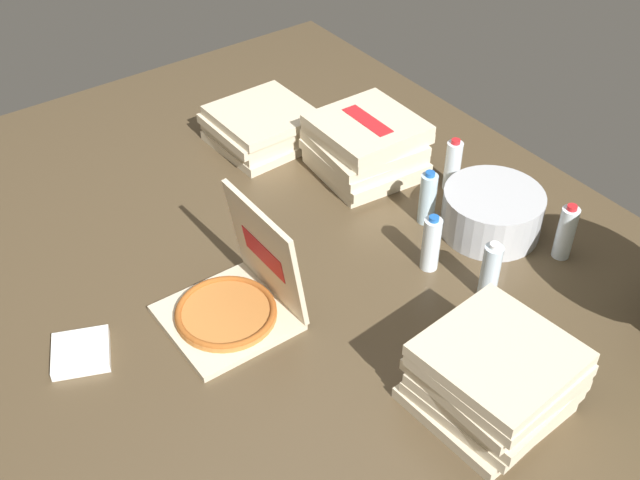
# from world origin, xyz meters

# --- Properties ---
(ground_plane) EXTENTS (3.20, 2.40, 0.02)m
(ground_plane) POSITION_xyz_m (0.00, 0.00, -0.01)
(ground_plane) COLOR #4C3D28
(open_pizza_box) EXTENTS (0.36, 0.37, 0.38)m
(open_pizza_box) POSITION_xyz_m (0.01, -0.22, 0.07)
(open_pizza_box) COLOR beige
(open_pizza_box) RESTS_ON ground_plane
(pizza_stack_left_near) EXTENTS (0.40, 0.41, 0.22)m
(pizza_stack_left_near) POSITION_xyz_m (0.71, 0.16, 0.11)
(pizza_stack_left_near) COLOR beige
(pizza_stack_left_near) RESTS_ON ground_plane
(pizza_stack_right_mid) EXTENTS (0.40, 0.40, 0.22)m
(pizza_stack_right_mid) POSITION_xyz_m (-0.37, 0.58, 0.11)
(pizza_stack_right_mid) COLOR beige
(pizza_stack_right_mid) RESTS_ON ground_plane
(pizza_stack_left_far) EXTENTS (0.38, 0.38, 0.15)m
(pizza_stack_left_far) POSITION_xyz_m (-0.77, 0.37, 0.07)
(pizza_stack_left_far) COLOR beige
(pizza_stack_left_far) RESTS_ON ground_plane
(ice_bucket) EXTENTS (0.35, 0.35, 0.16)m
(ice_bucket) POSITION_xyz_m (0.17, 0.71, 0.08)
(ice_bucket) COLOR #B7BABF
(ice_bucket) RESTS_ON ground_plane
(water_bottle_0) EXTENTS (0.06, 0.06, 0.21)m
(water_bottle_0) POSITION_xyz_m (-0.00, 0.56, 0.10)
(water_bottle_0) COLOR silver
(water_bottle_0) RESTS_ON ground_plane
(water_bottle_1) EXTENTS (0.06, 0.06, 0.21)m
(water_bottle_1) POSITION_xyz_m (0.19, 0.41, 0.10)
(water_bottle_1) COLOR white
(water_bottle_1) RESTS_ON ground_plane
(water_bottle_2) EXTENTS (0.06, 0.06, 0.21)m
(water_bottle_2) POSITION_xyz_m (0.41, 0.81, 0.10)
(water_bottle_2) COLOR white
(water_bottle_2) RESTS_ON ground_plane
(water_bottle_3) EXTENTS (0.06, 0.06, 0.21)m
(water_bottle_3) POSITION_xyz_m (0.40, 0.47, 0.10)
(water_bottle_3) COLOR silver
(water_bottle_3) RESTS_ON ground_plane
(water_bottle_4) EXTENTS (0.06, 0.06, 0.21)m
(water_bottle_4) POSITION_xyz_m (-0.10, 0.78, 0.10)
(water_bottle_4) COLOR white
(water_bottle_4) RESTS_ON ground_plane
(napkin_pile) EXTENTS (0.22, 0.22, 0.03)m
(napkin_pile) POSITION_xyz_m (-0.11, -0.68, 0.02)
(napkin_pile) COLOR white
(napkin_pile) RESTS_ON ground_plane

